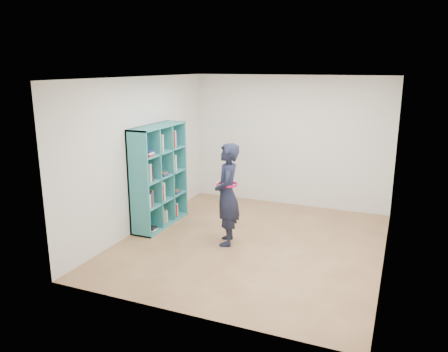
% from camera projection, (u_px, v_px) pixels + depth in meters
% --- Properties ---
extents(floor, '(4.50, 4.50, 0.00)m').
position_uv_depth(floor, '(251.00, 243.00, 7.02)').
color(floor, brown).
rests_on(floor, ground).
extents(ceiling, '(4.50, 4.50, 0.00)m').
position_uv_depth(ceiling, '(254.00, 78.00, 6.38)').
color(ceiling, white).
rests_on(ceiling, wall_back).
extents(wall_left, '(0.02, 4.50, 2.60)m').
position_uv_depth(wall_left, '(142.00, 154.00, 7.45)').
color(wall_left, silver).
rests_on(wall_left, floor).
extents(wall_right, '(0.02, 4.50, 2.60)m').
position_uv_depth(wall_right, '(391.00, 177.00, 5.95)').
color(wall_right, silver).
rests_on(wall_right, floor).
extents(wall_back, '(4.00, 0.02, 2.60)m').
position_uv_depth(wall_back, '(289.00, 141.00, 8.71)').
color(wall_back, silver).
rests_on(wall_back, floor).
extents(wall_front, '(4.00, 0.02, 2.60)m').
position_uv_depth(wall_front, '(185.00, 207.00, 4.69)').
color(wall_front, silver).
rests_on(wall_front, floor).
extents(bookshelf, '(0.39, 1.34, 1.79)m').
position_uv_depth(bookshelf, '(157.00, 177.00, 7.66)').
color(bookshelf, teal).
rests_on(bookshelf, floor).
extents(person, '(0.56, 0.69, 1.63)m').
position_uv_depth(person, '(227.00, 194.00, 6.83)').
color(person, black).
rests_on(person, floor).
extents(smartphone, '(0.05, 0.10, 0.15)m').
position_uv_depth(smartphone, '(217.00, 186.00, 6.90)').
color(smartphone, silver).
rests_on(smartphone, person).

